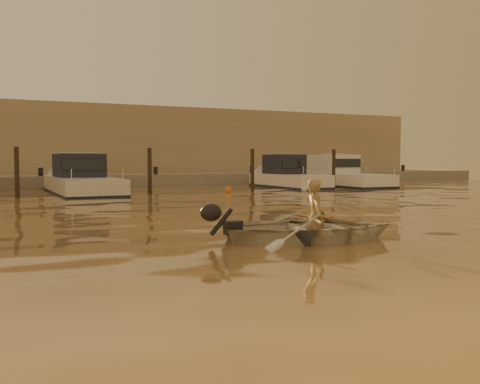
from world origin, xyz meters
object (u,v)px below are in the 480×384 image
person (315,218)px  moored_boat_5 (340,175)px  moored_boat_4 (289,175)px  waterfront_building (93,145)px  dinghy (310,229)px  moored_boat_2 (82,179)px

person → moored_boat_5: size_ratio=0.19×
moored_boat_4 → waterfront_building: waterfront_building is taller
moored_boat_5 → waterfront_building: (-11.57, 11.00, 1.77)m
person → waterfront_building: waterfront_building is taller
moored_boat_5 → waterfront_building: 16.06m
moored_boat_4 → moored_boat_5: (3.38, 0.00, 0.00)m
dinghy → moored_boat_2: size_ratio=0.40×
waterfront_building → person: bearing=-92.5°
person → dinghy: bearing=90.0°
dinghy → moored_boat_5: bearing=-22.7°
person → moored_boat_4: bearing=-14.3°
dinghy → waterfront_building: 27.28m
dinghy → moored_boat_5: 20.65m
person → moored_boat_2: (-1.50, 16.19, 0.19)m
moored_boat_2 → moored_boat_4: (10.87, 0.00, 0.00)m
dinghy → moored_boat_5: moored_boat_5 is taller
dinghy → person: 0.24m
dinghy → moored_boat_4: size_ratio=0.52×
dinghy → waterfront_building: bearing=13.1°
moored_boat_2 → moored_boat_5: bearing=0.0°
dinghy → moored_boat_5: (12.84, 16.17, 0.41)m
dinghy → person: person is taller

